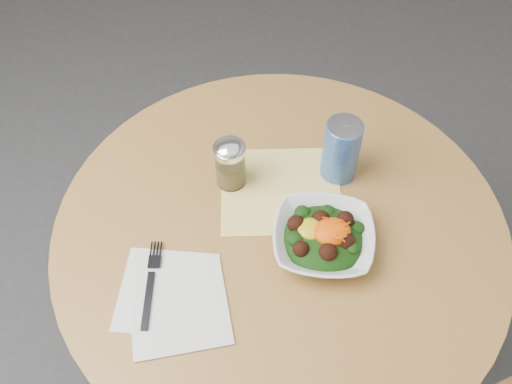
# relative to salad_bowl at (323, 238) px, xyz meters

# --- Properties ---
(ground) EXTENTS (6.00, 6.00, 0.00)m
(ground) POSITION_rel_salad_bowl_xyz_m (-0.06, 0.07, -0.78)
(ground) COLOR #303133
(ground) RESTS_ON ground
(table) EXTENTS (0.90, 0.90, 0.75)m
(table) POSITION_rel_salad_bowl_xyz_m (-0.06, 0.07, -0.22)
(table) COLOR black
(table) RESTS_ON ground
(cloth_napkin) EXTENTS (0.29, 0.27, 0.00)m
(cloth_napkin) POSITION_rel_salad_bowl_xyz_m (-0.04, 0.15, -0.03)
(cloth_napkin) COLOR #DEAF0B
(cloth_napkin) RESTS_ON table
(paper_napkins) EXTENTS (0.22, 0.24, 0.00)m
(paper_napkins) POSITION_rel_salad_bowl_xyz_m (-0.30, -0.05, -0.02)
(paper_napkins) COLOR silver
(paper_napkins) RESTS_ON table
(salad_bowl) EXTENTS (0.24, 0.24, 0.07)m
(salad_bowl) POSITION_rel_salad_bowl_xyz_m (0.00, 0.00, 0.00)
(salad_bowl) COLOR silver
(salad_bowl) RESTS_ON table
(fork) EXTENTS (0.06, 0.18, 0.00)m
(fork) POSITION_rel_salad_bowl_xyz_m (-0.33, -0.00, -0.02)
(fork) COLOR black
(fork) RESTS_ON table
(spice_shaker) EXTENTS (0.07, 0.07, 0.12)m
(spice_shaker) POSITION_rel_salad_bowl_xyz_m (-0.14, 0.20, 0.03)
(spice_shaker) COLOR silver
(spice_shaker) RESTS_ON table
(beverage_can) EXTENTS (0.08, 0.08, 0.14)m
(beverage_can) POSITION_rel_salad_bowl_xyz_m (0.09, 0.17, 0.04)
(beverage_can) COLOR navy
(beverage_can) RESTS_ON table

